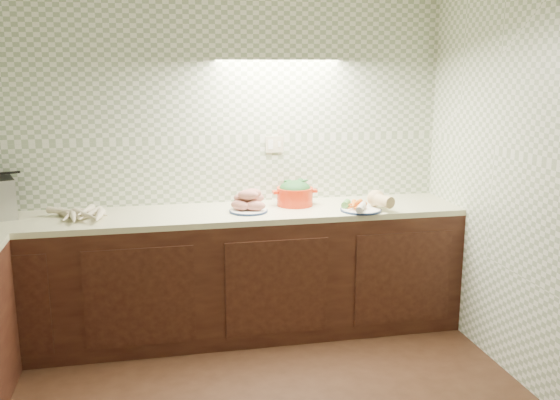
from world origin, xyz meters
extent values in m
cube|color=gray|center=(0.00, 1.78, 1.30)|extent=(3.60, 0.05, 2.60)
cube|color=beige|center=(0.55, 1.79, 1.32)|extent=(0.13, 0.01, 0.12)
cube|color=black|center=(0.00, 1.50, 0.43)|extent=(3.60, 0.60, 0.86)
cube|color=beige|center=(0.00, 1.50, 0.88)|extent=(3.60, 0.60, 0.04)
cone|color=beige|center=(-0.77, 1.56, 0.93)|extent=(0.13, 0.25, 0.06)
cone|color=beige|center=(-0.76, 1.53, 0.92)|extent=(0.20, 0.27, 0.05)
cone|color=beige|center=(-0.65, 1.45, 0.93)|extent=(0.27, 0.19, 0.06)
cone|color=beige|center=(-0.80, 1.43, 0.93)|extent=(0.27, 0.18, 0.05)
cone|color=beige|center=(-0.90, 1.51, 0.93)|extent=(0.22, 0.14, 0.05)
cone|color=beige|center=(-0.88, 1.37, 0.93)|extent=(0.15, 0.27, 0.06)
cone|color=beige|center=(-0.74, 1.43, 0.95)|extent=(0.06, 0.25, 0.05)
cone|color=beige|center=(-0.88, 1.42, 0.96)|extent=(0.19, 0.28, 0.06)
cone|color=beige|center=(-0.81, 1.51, 0.95)|extent=(0.18, 0.24, 0.06)
cylinder|color=#132246|center=(0.30, 1.45, 0.91)|extent=(0.27, 0.27, 0.01)
cylinder|color=white|center=(0.30, 1.45, 0.91)|extent=(0.25, 0.25, 0.02)
ellipsoid|color=#B1755D|center=(0.24, 1.45, 0.95)|extent=(0.16, 0.11, 0.07)
ellipsoid|color=#B1755D|center=(0.34, 1.41, 0.95)|extent=(0.16, 0.11, 0.07)
ellipsoid|color=#B1755D|center=(0.31, 1.50, 0.95)|extent=(0.16, 0.11, 0.07)
ellipsoid|color=#B1755D|center=(0.27, 1.49, 0.99)|extent=(0.16, 0.11, 0.07)
ellipsoid|color=#B1755D|center=(0.35, 1.48, 0.99)|extent=(0.16, 0.11, 0.07)
ellipsoid|color=#B1755D|center=(0.30, 1.44, 1.02)|extent=(0.16, 0.11, 0.07)
ellipsoid|color=#B1755D|center=(0.32, 1.47, 1.03)|extent=(0.16, 0.11, 0.07)
cylinder|color=black|center=(0.29, 1.62, 0.92)|extent=(0.13, 0.13, 0.05)
sphere|color=maroon|center=(0.27, 1.62, 0.96)|extent=(0.07, 0.07, 0.07)
sphere|color=silver|center=(0.31, 1.63, 0.95)|extent=(0.04, 0.04, 0.04)
cylinder|color=red|center=(0.66, 1.59, 0.96)|extent=(0.26, 0.26, 0.13)
cube|color=red|center=(0.51, 1.59, 1.00)|extent=(0.03, 0.06, 0.02)
cube|color=red|center=(0.80, 1.59, 1.00)|extent=(0.03, 0.06, 0.02)
ellipsoid|color=#27612C|center=(0.66, 1.59, 1.02)|extent=(0.23, 0.23, 0.13)
cylinder|color=#132246|center=(1.07, 1.32, 0.91)|extent=(0.29, 0.29, 0.01)
cylinder|color=white|center=(1.07, 1.32, 0.91)|extent=(0.27, 0.27, 0.02)
cone|color=orange|center=(1.01, 1.34, 0.93)|extent=(0.10, 0.16, 0.03)
cone|color=orange|center=(1.06, 1.33, 0.93)|extent=(0.14, 0.14, 0.03)
cone|color=orange|center=(1.04, 1.33, 0.93)|extent=(0.13, 0.14, 0.03)
cone|color=orange|center=(1.06, 1.33, 0.95)|extent=(0.13, 0.14, 0.03)
cone|color=orange|center=(1.01, 1.35, 0.95)|extent=(0.11, 0.16, 0.03)
cylinder|color=beige|center=(1.05, 1.27, 0.94)|extent=(0.13, 0.18, 0.05)
cylinder|color=#377E34|center=(0.98, 1.39, 0.94)|extent=(0.10, 0.12, 0.05)
camera|label=1|loc=(-0.34, -2.68, 1.91)|focal=40.00mm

